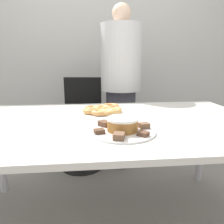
% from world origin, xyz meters
% --- Properties ---
extents(ground_plane, '(12.00, 12.00, 0.00)m').
position_xyz_m(ground_plane, '(0.00, 0.00, 0.00)').
color(ground_plane, gray).
extents(wall_back, '(8.00, 0.05, 2.60)m').
position_xyz_m(wall_back, '(0.00, 1.64, 1.30)').
color(wall_back, beige).
rests_on(wall_back, ground_plane).
extents(table, '(1.86, 1.09, 0.74)m').
position_xyz_m(table, '(0.00, 0.00, 0.67)').
color(table, silver).
rests_on(table, ground_plane).
extents(person_standing, '(0.40, 0.40, 1.61)m').
position_xyz_m(person_standing, '(0.19, 0.91, 0.84)').
color(person_standing, '#383842').
rests_on(person_standing, ground_plane).
extents(office_chair_left, '(0.49, 0.49, 0.92)m').
position_xyz_m(office_chair_left, '(-0.21, 0.94, 0.44)').
color(office_chair_left, black).
rests_on(office_chair_left, ground_plane).
extents(plate_cake, '(0.33, 0.33, 0.01)m').
position_xyz_m(plate_cake, '(0.04, -0.23, 0.74)').
color(plate_cake, white).
rests_on(plate_cake, table).
extents(plate_donuts, '(0.35, 0.35, 0.01)m').
position_xyz_m(plate_donuts, '(-0.03, 0.17, 0.74)').
color(plate_donuts, white).
rests_on(plate_donuts, table).
extents(frosted_cake, '(0.16, 0.16, 0.07)m').
position_xyz_m(frosted_cake, '(0.04, -0.23, 0.78)').
color(frosted_cake, '#9E662D').
rests_on(frosted_cake, plate_cake).
extents(lamington_0, '(0.06, 0.05, 0.02)m').
position_xyz_m(lamington_0, '(-0.08, -0.26, 0.76)').
color(lamington_0, '#513828').
rests_on(lamington_0, plate_cake).
extents(lamington_1, '(0.06, 0.07, 0.03)m').
position_xyz_m(lamington_1, '(0.01, -0.34, 0.76)').
color(lamington_1, brown).
rests_on(lamington_1, plate_cake).
extents(lamington_2, '(0.06, 0.06, 0.02)m').
position_xyz_m(lamington_2, '(0.13, -0.31, 0.76)').
color(lamington_2, brown).
rests_on(lamington_2, plate_cake).
extents(lamington_3, '(0.06, 0.05, 0.03)m').
position_xyz_m(lamington_3, '(0.16, -0.20, 0.76)').
color(lamington_3, brown).
rests_on(lamington_3, plate_cake).
extents(lamington_4, '(0.05, 0.06, 0.02)m').
position_xyz_m(lamington_4, '(0.07, -0.11, 0.76)').
color(lamington_4, brown).
rests_on(lamington_4, plate_cake).
extents(lamington_5, '(0.07, 0.07, 0.03)m').
position_xyz_m(lamington_5, '(-0.04, -0.14, 0.76)').
color(lamington_5, brown).
rests_on(lamington_5, plate_cake).
extents(donut_0, '(0.12, 0.12, 0.03)m').
position_xyz_m(donut_0, '(-0.03, 0.17, 0.76)').
color(donut_0, '#E5AD66').
rests_on(donut_0, plate_donuts).
extents(donut_1, '(0.12, 0.12, 0.03)m').
position_xyz_m(donut_1, '(-0.10, 0.22, 0.77)').
color(donut_1, '#C68447').
rests_on(donut_1, plate_donuts).
extents(donut_2, '(0.11, 0.11, 0.03)m').
position_xyz_m(donut_2, '(-0.11, 0.16, 0.77)').
color(donut_2, '#D18E4C').
rests_on(donut_2, plate_donuts).
extents(donut_3, '(0.12, 0.12, 0.03)m').
position_xyz_m(donut_3, '(-0.06, 0.12, 0.76)').
color(donut_3, '#D18E4C').
rests_on(donut_3, plate_donuts).
extents(donut_4, '(0.11, 0.11, 0.03)m').
position_xyz_m(donut_4, '(-0.02, 0.12, 0.76)').
color(donut_4, tan).
rests_on(donut_4, plate_donuts).
extents(donut_5, '(0.12, 0.12, 0.03)m').
position_xyz_m(donut_5, '(0.03, 0.13, 0.77)').
color(donut_5, tan).
rests_on(donut_5, plate_donuts).
extents(donut_6, '(0.11, 0.11, 0.03)m').
position_xyz_m(donut_6, '(0.04, 0.18, 0.77)').
color(donut_6, tan).
rests_on(donut_6, plate_donuts).
extents(donut_7, '(0.13, 0.13, 0.04)m').
position_xyz_m(donut_7, '(0.03, 0.26, 0.77)').
color(donut_7, '#C68447').
rests_on(donut_7, plate_donuts).
extents(donut_8, '(0.12, 0.12, 0.03)m').
position_xyz_m(donut_8, '(-0.05, 0.25, 0.76)').
color(donut_8, '#E5AD66').
rests_on(donut_8, plate_donuts).
extents(napkin, '(0.16, 0.13, 0.01)m').
position_xyz_m(napkin, '(0.66, 0.16, 0.74)').
color(napkin, white).
rests_on(napkin, table).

